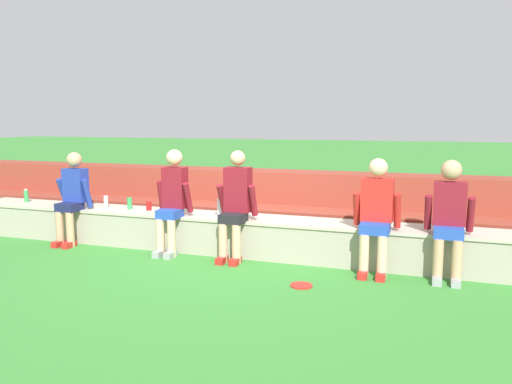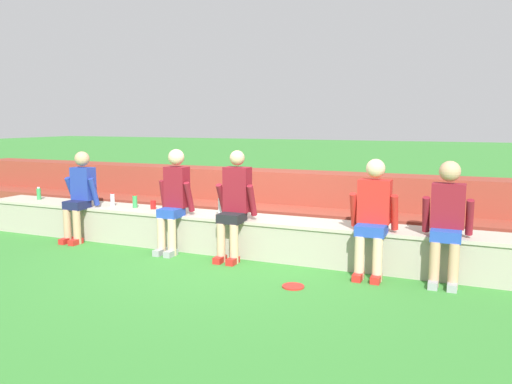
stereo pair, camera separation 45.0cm
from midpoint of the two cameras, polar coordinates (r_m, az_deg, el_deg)
name	(u,v)px [view 1 (the left image)]	position (r m, az deg, el deg)	size (l,w,h in m)	color
ground_plane	(223,258)	(6.75, -5.62, -7.36)	(80.00, 80.00, 0.00)	#388433
stone_seating_wall	(232,233)	(6.95, -4.62, -4.62)	(8.47, 0.63, 0.50)	#A8A08E
brick_bleachers	(261,208)	(8.07, -0.99, -1.77)	(12.33, 1.20, 0.99)	brown
person_far_left	(72,195)	(7.89, -21.47, -0.34)	(0.51, 0.53, 1.33)	tan
person_left_of_center	(172,199)	(6.94, -11.21, -0.74)	(0.49, 0.54, 1.40)	beige
person_center	(236,203)	(6.53, -4.29, -1.21)	(0.51, 0.55, 1.41)	#DBAD89
person_right_of_center	(376,212)	(6.02, 11.26, -2.27)	(0.55, 0.54, 1.35)	beige
person_far_right	(449,215)	(6.01, 18.87, -2.49)	(0.53, 0.53, 1.35)	tan
water_bottle_mid_right	(220,207)	(6.90, -5.92, -1.70)	(0.08, 0.08, 0.26)	silver
water_bottle_mid_left	(26,196)	(8.93, -25.71, -0.40)	(0.07, 0.07, 0.21)	green
water_bottle_center_gap	(106,201)	(7.90, -18.07, -1.01)	(0.06, 0.06, 0.21)	silver
water_bottle_near_right	(130,203)	(7.67, -15.63, -1.18)	(0.07, 0.07, 0.20)	green
plastic_cup_right_end	(149,206)	(7.52, -13.63, -1.54)	(0.08, 0.08, 0.13)	red
frisbee	(301,285)	(5.61, 2.79, -10.46)	(0.24, 0.24, 0.02)	red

